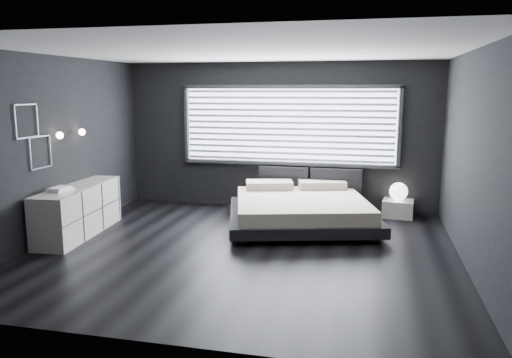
# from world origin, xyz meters

# --- Properties ---
(room) EXTENTS (6.04, 6.00, 2.80)m
(room) POSITION_xyz_m (0.00, 0.00, 1.40)
(room) COLOR black
(room) RESTS_ON ground
(window) EXTENTS (4.14, 0.09, 1.52)m
(window) POSITION_xyz_m (0.20, 2.70, 1.61)
(window) COLOR white
(window) RESTS_ON ground
(headboard) EXTENTS (1.96, 0.16, 0.52)m
(headboard) POSITION_xyz_m (0.63, 2.64, 0.57)
(headboard) COLOR black
(headboard) RESTS_ON ground
(sconce_near) EXTENTS (0.18, 0.11, 0.11)m
(sconce_near) POSITION_xyz_m (-2.88, 0.05, 1.60)
(sconce_near) COLOR silver
(sconce_near) RESTS_ON ground
(sconce_far) EXTENTS (0.18, 0.11, 0.11)m
(sconce_far) POSITION_xyz_m (-2.88, 0.65, 1.60)
(sconce_far) COLOR silver
(sconce_far) RESTS_ON ground
(wall_art_upper) EXTENTS (0.01, 0.48, 0.48)m
(wall_art_upper) POSITION_xyz_m (-2.98, -0.55, 1.85)
(wall_art_upper) COLOR #47474C
(wall_art_upper) RESTS_ON ground
(wall_art_lower) EXTENTS (0.01, 0.48, 0.48)m
(wall_art_lower) POSITION_xyz_m (-2.98, -0.30, 1.38)
(wall_art_lower) COLOR #47474C
(wall_art_lower) RESTS_ON ground
(bed) EXTENTS (2.90, 2.83, 0.62)m
(bed) POSITION_xyz_m (0.62, 1.56, 0.29)
(bed) COLOR black
(bed) RESTS_ON ground
(nightstand) EXTENTS (0.58, 0.50, 0.31)m
(nightstand) POSITION_xyz_m (2.27, 2.50, 0.16)
(nightstand) COLOR silver
(nightstand) RESTS_ON ground
(orb_lamp) EXTENTS (0.32, 0.32, 0.32)m
(orb_lamp) POSITION_xyz_m (2.26, 2.49, 0.48)
(orb_lamp) COLOR white
(orb_lamp) RESTS_ON nightstand
(dresser) EXTENTS (0.71, 2.00, 0.79)m
(dresser) POSITION_xyz_m (-2.75, 0.21, 0.39)
(dresser) COLOR silver
(dresser) RESTS_ON ground
(book_stack) EXTENTS (0.30, 0.36, 0.07)m
(book_stack) POSITION_xyz_m (-2.77, -0.19, 0.82)
(book_stack) COLOR white
(book_stack) RESTS_ON dresser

